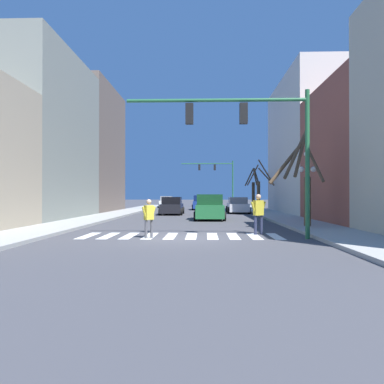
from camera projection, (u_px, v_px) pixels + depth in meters
ground_plane at (180, 238)px, 15.31m from camera, size 240.00×240.00×0.00m
sidewalk_left at (16, 236)px, 15.53m from camera, size 2.80×90.00×0.15m
sidewalk_right at (348, 237)px, 15.09m from camera, size 2.80×90.00×0.15m
building_row_left at (45, 145)px, 28.61m from camera, size 6.00×34.04×12.73m
building_row_right at (349, 141)px, 26.44m from camera, size 6.00×33.24×12.58m
crosswalk_stripes at (181, 236)px, 16.15m from camera, size 8.55×2.60×0.01m
traffic_signal_near at (253, 130)px, 15.19m from camera, size 7.44×0.28×6.04m
traffic_signal_far at (218, 173)px, 54.72m from camera, size 7.61×0.28×6.75m
street_lamp_right_corner at (307, 172)px, 20.38m from camera, size 0.95×0.36×4.05m
car_parked_right_near at (238, 206)px, 36.35m from camera, size 2.10×4.51×1.54m
car_driving_away_lane at (172, 206)px, 33.85m from camera, size 2.06×4.53×1.59m
car_at_intersection at (201, 203)px, 44.40m from camera, size 2.10×4.17×1.71m
car_parked_right_far at (210, 208)px, 26.60m from camera, size 2.19×4.10×1.81m
car_driving_toward_lane at (167, 202)px, 53.17m from camera, size 1.96×4.84×1.57m
pedestrian_crossing_street at (149, 215)px, 15.36m from camera, size 0.55×0.54×1.60m
pedestrian_on_right_sidewalk at (258, 211)px, 16.77m from camera, size 0.75×0.41×1.81m
street_tree_right_near at (260, 190)px, 37.90m from camera, size 2.67×1.35×5.24m
street_tree_left_mid at (254, 189)px, 43.49m from camera, size 2.16×3.42×4.80m
street_tree_right_far at (302, 179)px, 19.49m from camera, size 2.76×1.61×5.15m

